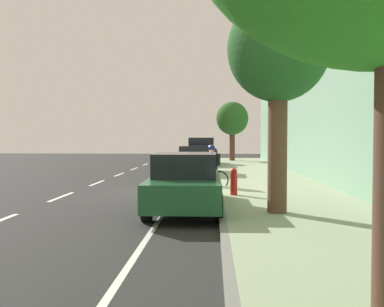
{
  "coord_description": "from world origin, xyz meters",
  "views": [
    {
      "loc": [
        1.71,
        -14.44,
        1.9
      ],
      "look_at": [
        0.91,
        1.45,
        1.32
      ],
      "focal_mm": 39.2,
      "sensor_mm": 36.0,
      "label": 1
    }
  ],
  "objects_px": {
    "cyclist_with_backpack": "(212,163)",
    "street_tree_corner": "(232,119)",
    "parked_sedan_tan_second": "(197,161)",
    "parked_pickup_dark_blue_mid": "(201,153)",
    "fire_hydrant": "(234,181)",
    "street_tree_far_end": "(278,53)",
    "parked_sedan_green_nearest": "(185,183)",
    "bicycle_at_curb": "(207,179)"
  },
  "relations": [
    {
      "from": "cyclist_with_backpack",
      "to": "street_tree_corner",
      "type": "bearing_deg",
      "value": 85.16
    },
    {
      "from": "parked_sedan_tan_second",
      "to": "parked_pickup_dark_blue_mid",
      "type": "xyz_separation_m",
      "value": [
        -0.02,
        7.37,
        0.15
      ]
    },
    {
      "from": "street_tree_corner",
      "to": "fire_hydrant",
      "type": "distance_m",
      "value": 20.75
    },
    {
      "from": "street_tree_far_end",
      "to": "fire_hydrant",
      "type": "xyz_separation_m",
      "value": [
        -0.87,
        3.05,
        -3.34
      ]
    },
    {
      "from": "parked_sedan_tan_second",
      "to": "cyclist_with_backpack",
      "type": "bearing_deg",
      "value": -82.26
    },
    {
      "from": "parked_pickup_dark_blue_mid",
      "to": "fire_hydrant",
      "type": "bearing_deg",
      "value": -84.56
    },
    {
      "from": "cyclist_with_backpack",
      "to": "street_tree_far_end",
      "type": "xyz_separation_m",
      "value": [
        1.54,
        -5.34,
        2.89
      ]
    },
    {
      "from": "street_tree_far_end",
      "to": "parked_sedan_tan_second",
      "type": "bearing_deg",
      "value": 101.85
    },
    {
      "from": "parked_sedan_tan_second",
      "to": "cyclist_with_backpack",
      "type": "distance_m",
      "value": 5.78
    },
    {
      "from": "street_tree_corner",
      "to": "parked_sedan_green_nearest",
      "type": "bearing_deg",
      "value": -95.62
    },
    {
      "from": "parked_pickup_dark_blue_mid",
      "to": "cyclist_with_backpack",
      "type": "relative_size",
      "value": 3.22
    },
    {
      "from": "parked_sedan_green_nearest",
      "to": "street_tree_corner",
      "type": "relative_size",
      "value": 0.95
    },
    {
      "from": "parked_sedan_tan_second",
      "to": "street_tree_far_end",
      "type": "height_order",
      "value": "street_tree_far_end"
    },
    {
      "from": "parked_sedan_tan_second",
      "to": "street_tree_corner",
      "type": "xyz_separation_m",
      "value": [
        2.32,
        12.52,
        2.69
      ]
    },
    {
      "from": "parked_sedan_green_nearest",
      "to": "street_tree_far_end",
      "type": "distance_m",
      "value": 3.95
    },
    {
      "from": "parked_pickup_dark_blue_mid",
      "to": "street_tree_far_end",
      "type": "distance_m",
      "value": 18.82
    },
    {
      "from": "parked_sedan_green_nearest",
      "to": "fire_hydrant",
      "type": "height_order",
      "value": "parked_sedan_green_nearest"
    },
    {
      "from": "parked_sedan_green_nearest",
      "to": "cyclist_with_backpack",
      "type": "height_order",
      "value": "cyclist_with_backpack"
    },
    {
      "from": "parked_sedan_green_nearest",
      "to": "parked_sedan_tan_second",
      "type": "relative_size",
      "value": 0.98
    },
    {
      "from": "fire_hydrant",
      "to": "parked_sedan_tan_second",
      "type": "bearing_deg",
      "value": 100.23
    },
    {
      "from": "parked_sedan_green_nearest",
      "to": "parked_pickup_dark_blue_mid",
      "type": "bearing_deg",
      "value": 90.32
    },
    {
      "from": "parked_sedan_tan_second",
      "to": "street_tree_far_end",
      "type": "distance_m",
      "value": 11.74
    },
    {
      "from": "parked_pickup_dark_blue_mid",
      "to": "bicycle_at_curb",
      "type": "bearing_deg",
      "value": -87.41
    },
    {
      "from": "bicycle_at_curb",
      "to": "fire_hydrant",
      "type": "height_order",
      "value": "fire_hydrant"
    },
    {
      "from": "parked_sedan_green_nearest",
      "to": "cyclist_with_backpack",
      "type": "xyz_separation_m",
      "value": [
        0.7,
        4.53,
        0.26
      ]
    },
    {
      "from": "bicycle_at_curb",
      "to": "cyclist_with_backpack",
      "type": "height_order",
      "value": "cyclist_with_backpack"
    },
    {
      "from": "parked_pickup_dark_blue_mid",
      "to": "street_tree_far_end",
      "type": "height_order",
      "value": "street_tree_far_end"
    },
    {
      "from": "cyclist_with_backpack",
      "to": "street_tree_corner",
      "type": "relative_size",
      "value": 0.36
    },
    {
      "from": "parked_sedan_tan_second",
      "to": "cyclist_with_backpack",
      "type": "relative_size",
      "value": 2.7
    },
    {
      "from": "street_tree_corner",
      "to": "parked_pickup_dark_blue_mid",
      "type": "bearing_deg",
      "value": -114.46
    },
    {
      "from": "parked_pickup_dark_blue_mid",
      "to": "street_tree_far_end",
      "type": "relative_size",
      "value": 1.05
    },
    {
      "from": "parked_pickup_dark_blue_mid",
      "to": "parked_sedan_green_nearest",
      "type": "bearing_deg",
      "value": -89.68
    },
    {
      "from": "parked_sedan_green_nearest",
      "to": "street_tree_corner",
      "type": "xyz_separation_m",
      "value": [
        2.24,
        22.76,
        2.69
      ]
    },
    {
      "from": "parked_pickup_dark_blue_mid",
      "to": "street_tree_corner",
      "type": "xyz_separation_m",
      "value": [
        2.34,
        5.14,
        2.54
      ]
    },
    {
      "from": "parked_sedan_tan_second",
      "to": "bicycle_at_curb",
      "type": "bearing_deg",
      "value": -84.0
    },
    {
      "from": "street_tree_corner",
      "to": "cyclist_with_backpack",
      "type": "bearing_deg",
      "value": -94.84
    },
    {
      "from": "bicycle_at_curb",
      "to": "street_tree_corner",
      "type": "xyz_separation_m",
      "value": [
        1.77,
        17.78,
        3.07
      ]
    },
    {
      "from": "parked_sedan_tan_second",
      "to": "street_tree_far_end",
      "type": "bearing_deg",
      "value": -78.15
    },
    {
      "from": "street_tree_far_end",
      "to": "street_tree_corner",
      "type": "xyz_separation_m",
      "value": [
        0.0,
        23.58,
        -0.47
      ]
    },
    {
      "from": "parked_sedan_green_nearest",
      "to": "parked_pickup_dark_blue_mid",
      "type": "relative_size",
      "value": 0.82
    },
    {
      "from": "parked_sedan_tan_second",
      "to": "cyclist_with_backpack",
      "type": "xyz_separation_m",
      "value": [
        0.78,
        -5.72,
        0.26
      ]
    },
    {
      "from": "parked_sedan_tan_second",
      "to": "fire_hydrant",
      "type": "relative_size",
      "value": 5.37
    }
  ]
}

